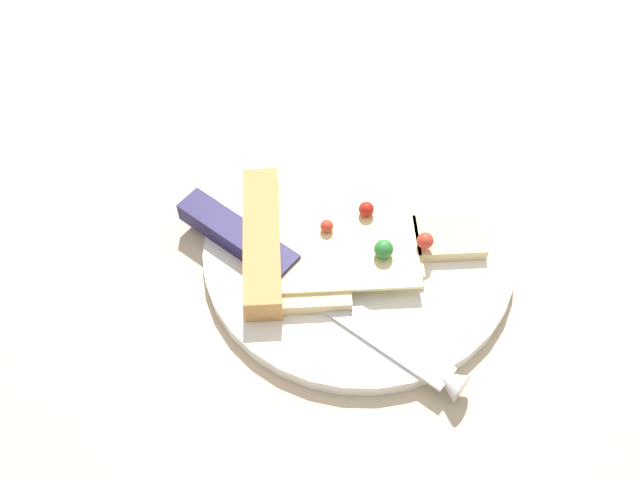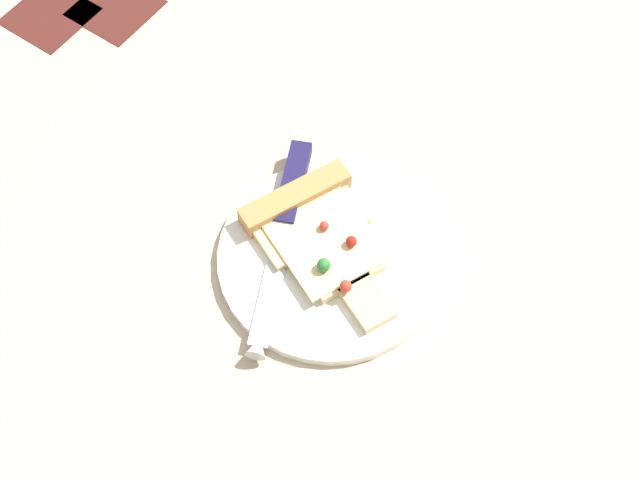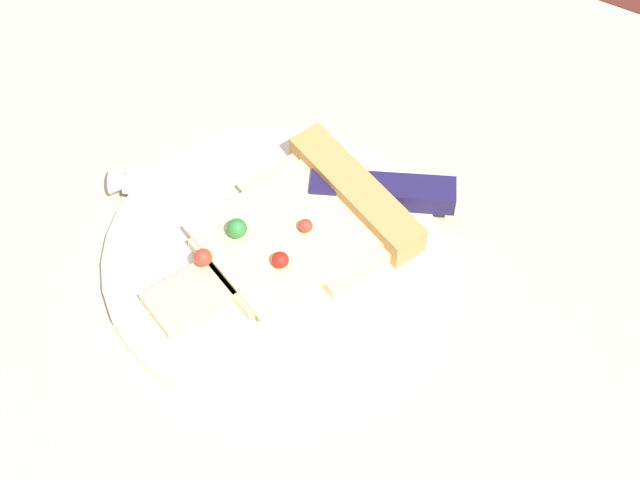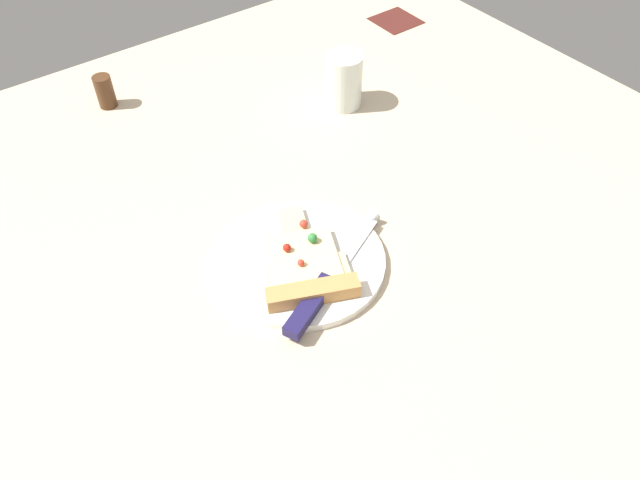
# 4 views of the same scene
# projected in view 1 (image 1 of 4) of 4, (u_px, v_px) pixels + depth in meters

# --- Properties ---
(ground_plane) EXTENTS (1.50, 1.50, 0.03)m
(ground_plane) POSITION_uv_depth(u_px,v_px,m) (256.00, 291.00, 0.57)
(ground_plane) COLOR #C6B293
(ground_plane) RESTS_ON ground
(plate) EXTENTS (0.23, 0.23, 0.01)m
(plate) POSITION_uv_depth(u_px,v_px,m) (359.00, 250.00, 0.57)
(plate) COLOR white
(plate) RESTS_ON ground_plane
(pizza_slice) EXTENTS (0.19, 0.15, 0.03)m
(pizza_slice) POSITION_uv_depth(u_px,v_px,m) (324.00, 241.00, 0.55)
(pizza_slice) COLOR beige
(pizza_slice) RESTS_ON plate
(knife) EXTENTS (0.12, 0.23, 0.02)m
(knife) POSITION_uv_depth(u_px,v_px,m) (288.00, 270.00, 0.54)
(knife) COLOR silver
(knife) RESTS_ON plate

